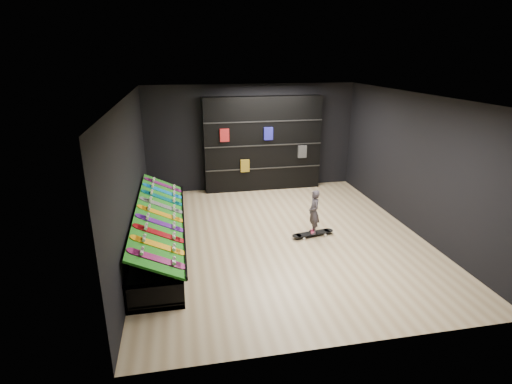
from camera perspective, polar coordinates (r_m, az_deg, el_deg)
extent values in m
cube|color=tan|center=(8.77, 3.48, -6.40)|extent=(6.00, 7.00, 0.01)
cube|color=white|center=(7.96, 3.92, 13.49)|extent=(6.00, 7.00, 0.01)
cube|color=black|center=(11.56, -0.68, 7.78)|extent=(6.00, 0.02, 3.00)
cube|color=black|center=(5.15, 13.53, -7.66)|extent=(6.00, 0.02, 3.00)
cube|color=black|center=(8.05, -17.48, 1.80)|extent=(0.02, 7.00, 3.00)
cube|color=black|center=(9.43, 21.66, 3.80)|extent=(0.02, 7.00, 3.00)
cube|color=#13640F|center=(8.26, -13.50, -3.20)|extent=(0.92, 4.50, 0.46)
cube|color=black|center=(11.48, 0.97, 6.88)|extent=(3.35, 0.39, 2.68)
imported|color=black|center=(8.71, 8.22, -4.02)|extent=(0.16, 0.22, 0.58)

